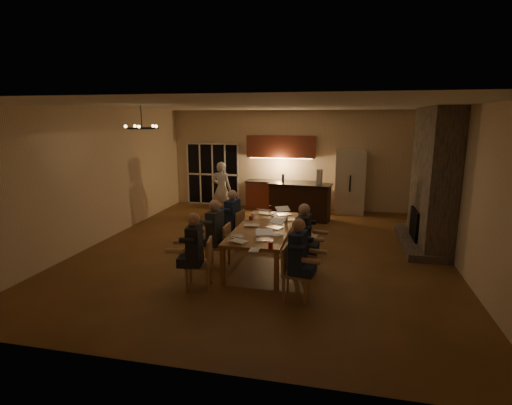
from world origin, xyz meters
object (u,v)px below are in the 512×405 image
object	(u,v)px
laptop_e	(266,209)
bar_blender	(320,177)
plate_near	(276,235)
mug_front	(259,231)
person_left_far	(233,220)
laptop_c	(252,220)
refrigerator	(350,182)
bar_bottle	(283,178)
person_right_near	(298,259)
plate_left	(237,237)
redcup_near	(271,245)
laptop_d	(274,222)
mug_mid	(273,218)
dining_table	(264,244)
chair_right_mid	(304,251)
mug_back	(253,215)
chair_left_near	(199,263)
chair_right_near	(297,273)
chandelier	(142,128)
chair_right_far	(307,236)
chair_left_far	(232,230)
person_right_mid	(304,239)
laptop_b	(265,234)
bar_island	(300,201)
person_left_mid	(215,234)
laptop_f	(284,210)
laptop_a	(239,236)
person_left_near	(195,252)
standing_person	(222,189)
plate_far	(290,219)
can_right	(286,220)
can_silver	(257,232)

from	to	relation	value
laptop_e	bar_blender	distance (m)	2.79
plate_near	mug_front	bearing A→B (deg)	171.66
person_left_far	laptop_c	world-z (taller)	person_left_far
refrigerator	bar_bottle	size ratio (longest dim) A/B	8.33
person_right_near	plate_left	size ratio (longest dim) A/B	5.06
redcup_near	laptop_d	bearing A→B (deg)	97.18
laptop_d	mug_mid	xyz separation A→B (m)	(-0.14, 0.62, -0.06)
dining_table	mug_front	distance (m)	0.66
chair_right_mid	mug_back	world-z (taller)	chair_right_mid
chair_left_near	laptop_c	size ratio (longest dim) A/B	2.78
dining_table	bar_blender	distance (m)	3.87
chair_right_near	person_left_far	distance (m)	2.82
chandelier	mug_back	bearing A→B (deg)	29.01
person_right_near	plate_left	xyz separation A→B (m)	(-1.25, 0.79, 0.07)
bar_bottle	chair_right_far	bearing A→B (deg)	-72.21
chair_left_far	person_left_far	size ratio (longest dim) A/B	0.64
person_right_mid	laptop_b	distance (m)	0.82
laptop_e	person_right_mid	bearing A→B (deg)	128.88
bar_island	person_right_mid	distance (m)	4.21
laptop_b	laptop_c	size ratio (longest dim) A/B	1.00
person_left_mid	person_right_near	bearing A→B (deg)	65.76
chair_left_near	person_left_mid	distance (m)	1.06
person_left_mid	laptop_c	size ratio (longest dim) A/B	4.31
laptop_c	laptop_d	xyz separation A→B (m)	(0.49, -0.07, 0.00)
laptop_f	chair_right_mid	bearing A→B (deg)	-95.39
laptop_a	bar_blender	size ratio (longest dim) A/B	0.75
laptop_d	refrigerator	bearing A→B (deg)	97.22
person_left_mid	plate_left	xyz separation A→B (m)	(0.54, -0.32, 0.07)
chair_right_near	chair_right_far	bearing A→B (deg)	4.07
chair_right_far	mug_back	world-z (taller)	chair_right_far
person_left_near	person_right_mid	size ratio (longest dim) A/B	1.00
chair_right_near	standing_person	bearing A→B (deg)	32.45
refrigerator	dining_table	distance (m)	5.17
laptop_b	redcup_near	size ratio (longest dim) A/B	2.67
mug_back	plate_far	xyz separation A→B (m)	(0.85, -0.05, -0.04)
person_left_mid	plate_left	bearing A→B (deg)	66.76
laptop_a	laptop_d	distance (m)	1.16
person_left_near	can_right	world-z (taller)	person_left_near
laptop_d	can_silver	distance (m)	0.65
chandelier	laptop_b	xyz separation A→B (m)	(2.62, -0.52, -1.89)
can_silver	person_right_near	bearing A→B (deg)	-47.71
dining_table	chair_right_near	size ratio (longest dim) A/B	3.14
chair_left_far	bar_island	bearing A→B (deg)	168.09
laptop_a	dining_table	bearing A→B (deg)	-77.14
person_left_far	bar_bottle	world-z (taller)	person_left_far
laptop_b	plate_left	distance (m)	0.57
person_right_near	laptop_e	bearing A→B (deg)	30.35
chair_right_far	chandelier	world-z (taller)	chandelier
refrigerator	can_right	world-z (taller)	refrigerator
laptop_e	mug_front	distance (m)	1.63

